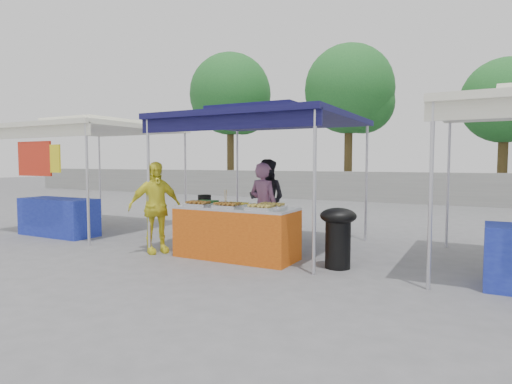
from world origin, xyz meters
The scene contains 23 objects.
ground_plane centered at (0.00, 0.00, 0.00)m, with size 80.00×80.00×0.00m, color slate.
back_wall centered at (0.00, 11.00, 0.60)m, with size 40.00×0.25×1.20m, color gray.
main_canopy centered at (0.00, 0.97, 2.37)m, with size 3.20×3.20×2.57m.
neighbor_stall_left centered at (-4.50, 0.57, 1.60)m, with size 3.20×3.20×2.57m.
tree_0 centered at (-7.83, 12.91, 4.88)m, with size 4.15×4.15×7.14m.
tree_1 centered at (-1.68, 13.01, 4.68)m, with size 3.98×3.98×6.83m.
tree_2 centered at (4.38, 13.03, 3.80)m, with size 3.33×3.23×5.56m.
vendor_table centered at (0.00, -0.10, 0.43)m, with size 2.00×0.80×0.85m.
food_tray_fl centered at (-0.58, -0.34, 0.88)m, with size 0.42×0.30×0.07m.
food_tray_fm centered at (-0.02, -0.34, 0.88)m, with size 0.42×0.30×0.07m.
food_tray_fr centered at (0.57, -0.33, 0.88)m, with size 0.42×0.30×0.07m.
food_tray_bl centered at (-0.63, -0.04, 0.88)m, with size 0.42×0.30×0.07m.
food_tray_bm centered at (-0.01, -0.04, 0.88)m, with size 0.42×0.30×0.07m.
food_tray_br centered at (0.62, -0.04, 0.88)m, with size 0.42×0.30×0.07m.
cooking_pot centered at (-0.87, 0.26, 0.92)m, with size 0.24×0.24×0.14m, color black.
skewer_cup centered at (-0.14, -0.21, 0.90)m, with size 0.07×0.07×0.09m, color silver.
wok_burner centered at (1.68, 0.04, 0.54)m, with size 0.54×0.54×0.91m.
crate_left centered at (-0.47, 0.51, 0.16)m, with size 0.53×0.37×0.32m, color #1626B3.
crate_right centered at (0.27, 0.54, 0.16)m, with size 0.53×0.37×0.32m, color #1626B3.
crate_stacked centered at (0.27, 0.54, 0.47)m, with size 0.49×0.34×0.30m, color #1626B3.
vendor_woman centered at (0.10, 0.71, 0.79)m, with size 0.57×0.38×1.57m, color #976083.
helper_man centered at (-0.35, 1.73, 0.82)m, with size 0.80×0.62×1.64m, color black.
customer_person centered at (-1.46, -0.39, 0.80)m, with size 0.93×0.39×1.59m, color #F8F137.
Camera 1 is at (3.55, -6.10, 1.58)m, focal length 30.00 mm.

